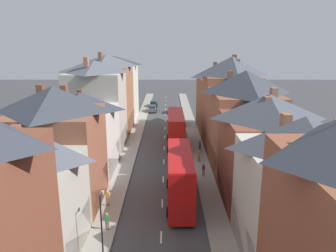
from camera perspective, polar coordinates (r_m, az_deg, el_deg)
The scene contains 17 objects.
pavement_left at distance 53.31m, azimuth -6.40°, elevation -3.09°, with size 2.20×104.00×0.14m, color gray.
pavement_right at distance 53.20m, azimuth 4.61°, elevation -3.08°, with size 2.20×104.00×0.14m, color gray.
centre_line_dashes at distance 51.13m, azimuth -0.93°, elevation -3.85°, with size 0.14×97.80×0.01m.
terrace_row_left at distance 40.73m, azimuth -15.61°, elevation 0.05°, with size 8.00×74.03×14.40m.
terrace_row_right at distance 34.06m, azimuth 16.12°, elevation -2.68°, with size 8.00×65.60×14.44m.
double_decker_bus_lead at distance 33.66m, azimuth 1.81°, elevation -8.76°, with size 2.74×10.80×5.30m.
double_decker_bus_mid_street at distance 51.13m, azimuth 1.08°, elevation -0.56°, with size 2.74×10.80×5.30m.
car_near_blue at distance 64.74m, azimuth 1.95°, elevation 0.88°, with size 1.90×4.08×1.70m.
car_near_silver at distance 75.96m, azimuth 0.64°, elevation 2.91°, with size 1.90×4.01×1.64m.
car_parked_left_a at distance 83.32m, azimuth -2.82°, elevation 3.91°, with size 1.90×4.43×1.57m.
car_parked_right_a at distance 77.33m, azimuth -3.01°, elevation 3.08°, with size 1.90×4.55×1.57m.
pedestrian_near_right at distance 30.07m, azimuth -10.84°, elevation -15.86°, with size 0.36×0.22×1.61m.
pedestrian_mid_left at distance 33.96m, azimuth -10.75°, elevation -12.12°, with size 0.36×0.22×1.61m.
pedestrian_mid_right at distance 40.31m, azimuth 5.94°, elevation -7.53°, with size 0.36×0.22×1.61m.
pedestrian_far_left at distance 45.05m, azimuth 5.16°, elevation -5.09°, with size 0.36×0.22×1.61m.
pedestrian_far_right at distance 49.67m, azimuth 5.32°, elevation -3.22°, with size 0.36×0.22×1.61m.
street_lamp at distance 25.38m, azimuth -11.70°, elevation -16.28°, with size 0.20×1.12×5.50m.
Camera 1 is at (0.59, -12.52, 16.11)m, focal length 35.00 mm.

